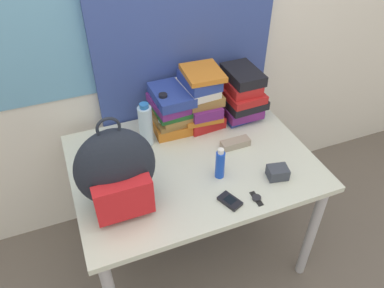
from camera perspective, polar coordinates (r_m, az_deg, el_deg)
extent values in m
cube|color=silver|center=(1.97, -5.80, 18.93)|extent=(6.00, 0.05, 2.50)
cube|color=#66A3C6|center=(1.86, -19.96, 17.28)|extent=(1.10, 0.01, 0.80)
cube|color=#384C93|center=(1.96, -1.05, 19.03)|extent=(0.98, 0.04, 2.50)
cube|color=beige|center=(1.84, 0.00, -2.77)|extent=(1.15, 0.85, 0.03)
cylinder|color=#B2B2B7|center=(2.09, 17.72, -12.78)|extent=(0.05, 0.05, 0.69)
cylinder|color=#B2B2B7|center=(2.28, -15.89, -6.72)|extent=(0.05, 0.05, 0.69)
cylinder|color=#B2B2B7|center=(2.50, 7.99, -0.54)|extent=(0.05, 0.05, 0.69)
ellipsoid|color=#1E232D|center=(1.54, -11.58, -3.61)|extent=(0.33, 0.18, 0.38)
cube|color=red|center=(1.51, -10.29, -8.38)|extent=(0.23, 0.06, 0.17)
torus|color=#1E232D|center=(1.41, -12.63, 2.41)|extent=(0.09, 0.01, 0.09)
cube|color=orange|center=(2.01, -3.20, 3.00)|extent=(0.20, 0.20, 0.06)
cube|color=olive|center=(1.99, -3.41, 4.13)|extent=(0.18, 0.22, 0.03)
cube|color=olive|center=(1.97, -3.08, 4.72)|extent=(0.18, 0.23, 0.03)
cube|color=#1E5623|center=(1.95, -3.04, 5.29)|extent=(0.20, 0.21, 0.03)
cube|color=#6B2370|center=(1.94, -3.62, 6.21)|extent=(0.18, 0.25, 0.04)
cube|color=navy|center=(1.92, -3.09, 7.51)|extent=(0.19, 0.25, 0.05)
cube|color=red|center=(2.06, 1.38, 4.16)|extent=(0.21, 0.24, 0.06)
cube|color=orange|center=(2.02, 1.18, 4.91)|extent=(0.21, 0.24, 0.03)
cube|color=#6B2370|center=(2.00, 1.35, 6.10)|extent=(0.17, 0.26, 0.06)
cube|color=olive|center=(1.98, 1.41, 7.53)|extent=(0.19, 0.23, 0.05)
cube|color=silver|center=(1.96, 0.88, 8.58)|extent=(0.17, 0.25, 0.04)
cube|color=navy|center=(1.93, 1.16, 9.72)|extent=(0.17, 0.23, 0.06)
cube|color=orange|center=(1.91, 1.64, 10.79)|extent=(0.20, 0.23, 0.03)
cube|color=navy|center=(2.15, 6.93, 5.05)|extent=(0.24, 0.25, 0.03)
cube|color=#6B2370|center=(2.13, 6.91, 5.86)|extent=(0.20, 0.28, 0.05)
cube|color=black|center=(2.10, 7.34, 6.96)|extent=(0.22, 0.28, 0.05)
cube|color=red|center=(2.08, 7.29, 7.92)|extent=(0.20, 0.28, 0.04)
cube|color=red|center=(2.05, 7.45, 8.98)|extent=(0.17, 0.23, 0.05)
cube|color=black|center=(2.03, 7.76, 10.45)|extent=(0.16, 0.24, 0.06)
cylinder|color=silver|center=(1.87, -7.04, 2.77)|extent=(0.07, 0.07, 0.22)
cylinder|color=#286BB7|center=(1.81, -7.34, 5.79)|extent=(0.04, 0.04, 0.02)
cylinder|color=white|center=(1.92, -4.26, 4.19)|extent=(0.07, 0.07, 0.22)
cylinder|color=black|center=(1.86, -4.44, 7.29)|extent=(0.04, 0.04, 0.02)
cylinder|color=blue|center=(1.70, 4.29, -3.18)|extent=(0.04, 0.04, 0.14)
cylinder|color=white|center=(1.65, 4.42, -1.10)|extent=(0.03, 0.03, 0.02)
cube|color=black|center=(1.63, 5.80, -8.63)|extent=(0.09, 0.12, 0.02)
cube|color=black|center=(1.63, 5.81, -8.43)|extent=(0.06, 0.06, 0.00)
cube|color=gray|center=(1.91, 6.62, 0.11)|extent=(0.15, 0.06, 0.04)
cube|color=#383D47|center=(1.77, 12.92, -4.24)|extent=(0.10, 0.09, 0.05)
cube|color=black|center=(1.67, 9.79, -8.21)|extent=(0.02, 0.09, 0.00)
cylinder|color=#232328|center=(1.66, 9.81, -8.11)|extent=(0.04, 0.04, 0.01)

